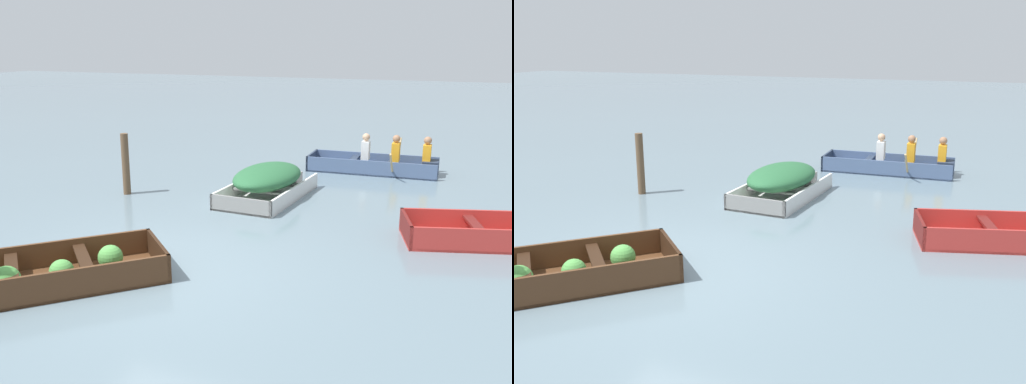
# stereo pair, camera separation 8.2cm
# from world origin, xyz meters

# --- Properties ---
(ground_plane) EXTENTS (80.00, 80.00, 0.00)m
(ground_plane) POSITION_xyz_m (0.00, 0.00, 0.00)
(ground_plane) COLOR slate
(dinghy_dark_varnish_foreground) EXTENTS (2.88, 2.92, 0.40)m
(dinghy_dark_varnish_foreground) POSITION_xyz_m (-1.06, -0.97, 0.15)
(dinghy_dark_varnish_foreground) COLOR #4C2D19
(dinghy_dark_varnish_foreground) RESTS_ON ground
(skiff_white_mid_moored) EXTENTS (1.37, 2.56, 0.67)m
(skiff_white_mid_moored) POSITION_xyz_m (0.10, 4.13, 0.37)
(skiff_white_mid_moored) COLOR white
(skiff_white_mid_moored) RESTS_ON ground
(rowboat_slate_blue_with_crew) EXTENTS (3.08, 2.26, 0.92)m
(rowboat_slate_blue_with_crew) POSITION_xyz_m (1.81, 7.25, 0.22)
(rowboat_slate_blue_with_crew) COLOR #475B7F
(rowboat_slate_blue_with_crew) RESTS_ON ground
(mooring_post) EXTENTS (0.15, 0.15, 1.26)m
(mooring_post) POSITION_xyz_m (-2.70, 3.29, 0.63)
(mooring_post) COLOR brown
(mooring_post) RESTS_ON ground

